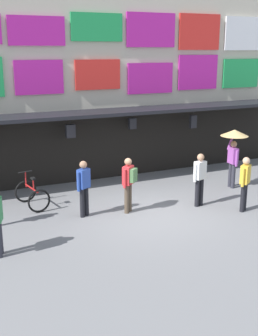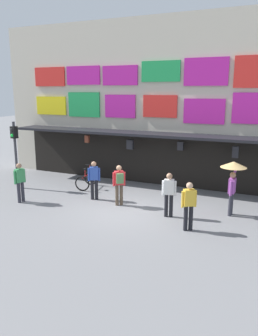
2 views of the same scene
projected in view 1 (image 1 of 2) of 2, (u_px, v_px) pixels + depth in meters
name	position (u px, v px, depth m)	size (l,w,h in m)	color
ground_plane	(147.00, 213.00, 12.98)	(80.00, 80.00, 0.00)	slate
shopfront	(92.00, 71.00, 15.93)	(18.00, 2.60, 8.00)	beige
bicycle_parked	(32.00, 195.00, 13.41)	(0.90, 1.26, 1.05)	black
pedestrian_with_umbrella	(234.00, 142.00, 14.99)	(0.96, 0.96, 2.08)	#2D2D38
pedestrian_in_black	(200.00, 177.00, 13.37)	(0.52, 0.30, 1.68)	black
pedestrian_in_white	(245.00, 181.00, 12.94)	(0.46, 0.38, 1.68)	black
pedestrian_in_purple	(84.00, 185.00, 12.53)	(0.47, 0.37, 1.68)	black
pedestrian_in_blue	(129.00, 181.00, 12.82)	(0.48, 0.47, 1.68)	brown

